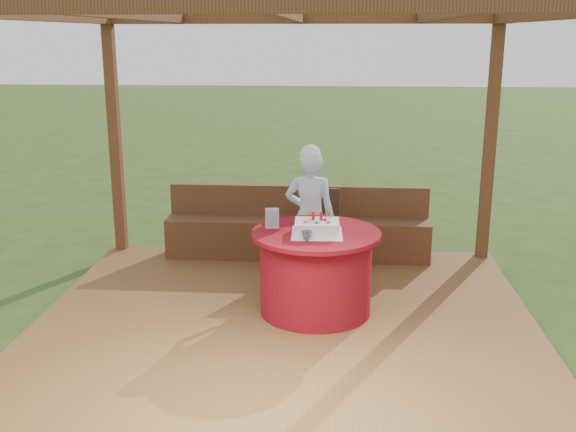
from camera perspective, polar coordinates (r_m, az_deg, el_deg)
The scene contains 10 objects.
ground at distance 6.28m, azimuth -0.17°, elevation -9.45°, with size 60.00×60.00×0.00m, color #2A4316.
deck at distance 6.25m, azimuth -0.17°, elevation -8.95°, with size 4.50×4.00×0.12m, color brown.
pergola at distance 5.71m, azimuth -0.19°, elevation 13.08°, with size 4.50×4.00×2.72m.
bench at distance 7.75m, azimuth 0.81°, elevation -1.56°, with size 3.00×0.42×0.80m.
table at distance 6.19m, azimuth 2.36°, elevation -4.71°, with size 1.17×1.17×0.77m.
chair at distance 7.24m, azimuth 2.54°, elevation -0.86°, with size 0.48×0.48×0.89m.
elderly_woman at distance 6.84m, azimuth 1.87°, elevation 0.12°, with size 0.53×0.36×1.44m.
birthday_cake at distance 5.99m, azimuth 2.47°, elevation -0.97°, with size 0.46×0.46×0.19m.
gift_bag at distance 6.17m, azimuth -1.36°, elevation -0.19°, with size 0.12×0.08×0.18m, color #DE8FC5.
drinking_glass at distance 5.80m, azimuth 1.60°, elevation -1.69°, with size 0.09×0.09×0.08m, color white.
Camera 1 is at (0.44, -5.69, 2.61)m, focal length 42.00 mm.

